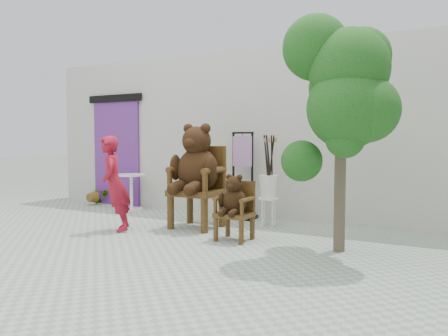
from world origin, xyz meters
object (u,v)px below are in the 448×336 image
chair_small (235,202)px  display_stand (243,185)px  cafe_table (131,188)px  chair_big (197,170)px  person (115,184)px  stool_bucket (269,186)px  tree (344,84)px

chair_small → display_stand: display_stand is taller
cafe_table → display_stand: 2.37m
chair_big → cafe_table: size_ratio=2.31×
person → cafe_table: (-1.13, 1.69, -0.27)m
display_stand → stool_bucket: bearing=-32.2°
chair_big → display_stand: 1.13m
chair_small → cafe_table: (-2.99, 1.37, -0.08)m
stool_bucket → tree: tree is taller
person → stool_bucket: stool_bucket is taller
chair_big → cafe_table: bearing=157.1°
person → cafe_table: person is taller
cafe_table → stool_bucket: 3.02m
cafe_table → stool_bucket: size_ratio=0.48×
cafe_table → display_stand: display_stand is taller
chair_big → tree: (2.41, -0.68, 1.10)m
chair_small → stool_bucket: size_ratio=0.62×
cafe_table → stool_bucket: stool_bucket is taller
chair_big → chair_small: size_ratio=1.80×
chair_big → stool_bucket: bearing=35.5°
stool_bucket → tree: (1.48, -1.35, 1.37)m
stool_bucket → chair_big: bearing=-144.5°
chair_small → chair_big: bearing=151.9°
person → tree: size_ratio=0.51×
chair_big → display_stand: chair_big is taller
person → cafe_table: bearing=174.5°
person → chair_big: bearing=91.1°
chair_small → cafe_table: size_ratio=1.29×
chair_big → person: (-0.95, -0.81, -0.20)m
chair_small → tree: tree is taller
cafe_table → person: bearing=-56.2°
chair_small → person: bearing=-170.3°
chair_small → stool_bucket: (0.02, 1.15, 0.12)m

